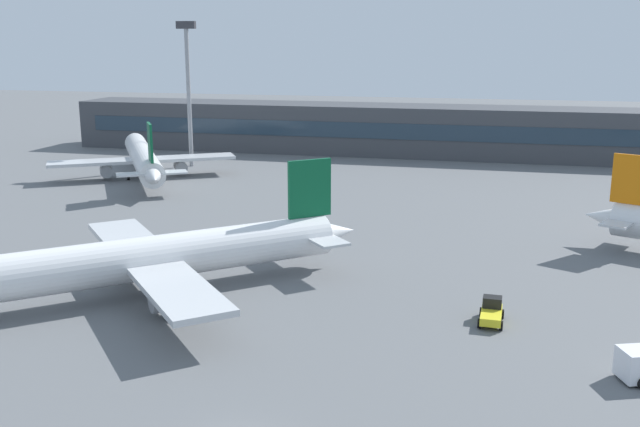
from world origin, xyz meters
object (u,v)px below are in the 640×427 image
(airplane_near, at_px, (135,260))
(floodlight_tower_west, at_px, (188,83))
(baggage_tug_yellow, at_px, (492,312))
(airplane_far, at_px, (143,157))

(airplane_near, relative_size, floodlight_tower_west, 1.39)
(baggage_tug_yellow, xyz_separation_m, floodlight_tower_west, (-50.15, 59.05, 13.01))
(baggage_tug_yellow, relative_size, floodlight_tower_west, 0.15)
(airplane_far, bearing_deg, floodlight_tower_west, 72.94)
(airplane_far, bearing_deg, baggage_tug_yellow, -42.08)
(floodlight_tower_west, bearing_deg, airplane_far, -107.06)
(airplane_far, relative_size, baggage_tug_yellow, 9.78)
(airplane_near, bearing_deg, baggage_tug_yellow, 2.79)
(airplane_near, bearing_deg, airplane_far, 116.68)
(floodlight_tower_west, bearing_deg, baggage_tug_yellow, -49.66)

